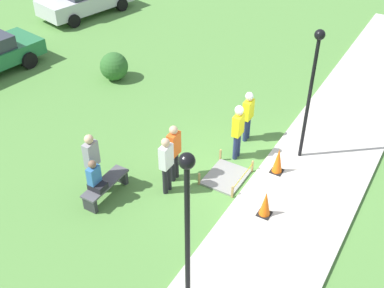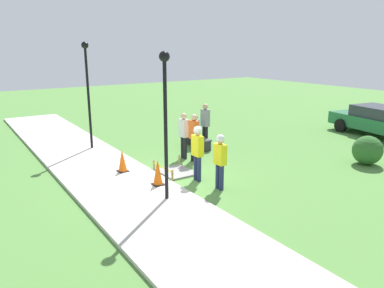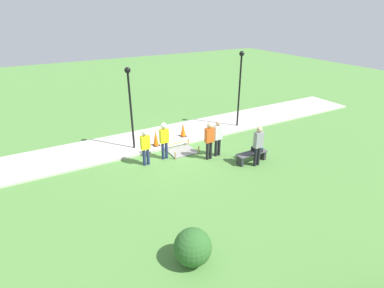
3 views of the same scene
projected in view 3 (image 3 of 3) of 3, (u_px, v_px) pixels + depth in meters
name	position (u px, v px, depth m)	size (l,w,h in m)	color
ground_plane	(167.00, 149.00, 14.96)	(60.00, 60.00, 0.00)	#51843D
sidewalk	(155.00, 138.00, 16.09)	(28.00, 2.91, 0.10)	#BCB7AD
wet_concrete_patch	(182.00, 151.00, 14.67)	(1.31, 1.08, 0.39)	gray
traffic_cone_near_patch	(183.00, 130.00, 16.12)	(0.34, 0.34, 0.75)	black
traffic_cone_far_patch	(156.00, 138.00, 15.01)	(0.34, 0.34, 0.80)	black
park_bench	(252.00, 155.00, 13.65)	(1.51, 0.44, 0.47)	#2D2D33
person_seated_on_bench	(258.00, 145.00, 13.54)	(0.36, 0.44, 0.89)	black
worker_supervisor	(145.00, 145.00, 13.12)	(0.40, 0.24, 1.69)	navy
worker_assistant	(164.00, 138.00, 13.64)	(0.40, 0.26, 1.79)	navy
bystander_in_orange_shirt	(209.00, 139.00, 13.62)	(0.40, 0.23, 1.79)	black
bystander_in_gray_shirt	(218.00, 136.00, 13.96)	(0.40, 0.23, 1.76)	black
bystander_in_white_shirt	(258.00, 144.00, 13.03)	(0.40, 0.24, 1.85)	black
lamppost_near	(130.00, 97.00, 13.85)	(0.28, 0.28, 3.96)	black
lamppost_far	(240.00, 79.00, 16.59)	(0.28, 0.28, 4.25)	black
shrub_rounded_near	(193.00, 247.00, 8.16)	(1.06, 1.06, 1.06)	#2D6028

